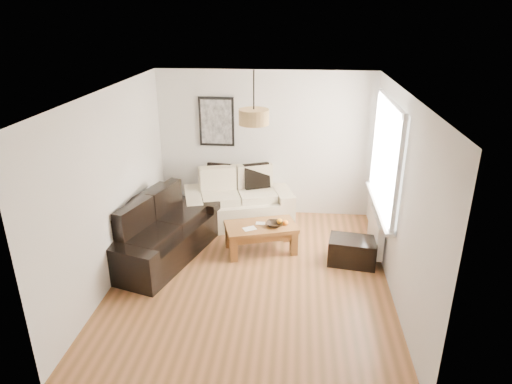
# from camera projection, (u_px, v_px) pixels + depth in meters

# --- Properties ---
(floor) EXTENTS (4.50, 4.50, 0.00)m
(floor) POSITION_uv_depth(u_px,v_px,m) (252.00, 276.00, 6.46)
(floor) COLOR brown
(floor) RESTS_ON ground
(ceiling) EXTENTS (3.80, 4.50, 0.00)m
(ceiling) POSITION_uv_depth(u_px,v_px,m) (251.00, 92.00, 5.49)
(ceiling) COLOR white
(ceiling) RESTS_ON floor
(wall_back) EXTENTS (3.80, 0.04, 2.60)m
(wall_back) POSITION_uv_depth(u_px,v_px,m) (265.00, 144.00, 8.05)
(wall_back) COLOR silver
(wall_back) RESTS_ON floor
(wall_front) EXTENTS (3.80, 0.04, 2.60)m
(wall_front) POSITION_uv_depth(u_px,v_px,m) (225.00, 288.00, 3.90)
(wall_front) COLOR silver
(wall_front) RESTS_ON floor
(wall_left) EXTENTS (0.04, 4.50, 2.60)m
(wall_left) POSITION_uv_depth(u_px,v_px,m) (113.00, 186.00, 6.14)
(wall_left) COLOR silver
(wall_left) RESTS_ON floor
(wall_right) EXTENTS (0.04, 4.50, 2.60)m
(wall_right) POSITION_uv_depth(u_px,v_px,m) (399.00, 197.00, 5.81)
(wall_right) COLOR silver
(wall_right) RESTS_ON floor
(window_bay) EXTENTS (0.14, 1.90, 1.60)m
(window_bay) POSITION_uv_depth(u_px,v_px,m) (387.00, 156.00, 6.44)
(window_bay) COLOR white
(window_bay) RESTS_ON wall_right
(radiator) EXTENTS (0.10, 0.90, 0.52)m
(radiator) POSITION_uv_depth(u_px,v_px,m) (376.00, 232.00, 6.90)
(radiator) COLOR white
(radiator) RESTS_ON wall_right
(poster) EXTENTS (0.62, 0.04, 0.87)m
(poster) POSITION_uv_depth(u_px,v_px,m) (217.00, 122.00, 7.95)
(poster) COLOR black
(poster) RESTS_ON wall_back
(pendant_shade) EXTENTS (0.40, 0.40, 0.20)m
(pendant_shade) POSITION_uv_depth(u_px,v_px,m) (254.00, 117.00, 5.90)
(pendant_shade) COLOR tan
(pendant_shade) RESTS_ON ceiling
(loveseat_cream) EXTENTS (2.04, 1.48, 0.91)m
(loveseat_cream) POSITION_uv_depth(u_px,v_px,m) (238.00, 197.00, 7.97)
(loveseat_cream) COLOR beige
(loveseat_cream) RESTS_ON floor
(sofa_leather) EXTENTS (1.54, 2.24, 0.88)m
(sofa_leather) POSITION_uv_depth(u_px,v_px,m) (161.00, 229.00, 6.85)
(sofa_leather) COLOR black
(sofa_leather) RESTS_ON floor
(coffee_table) EXTENTS (1.21, 0.88, 0.44)m
(coffee_table) POSITION_uv_depth(u_px,v_px,m) (261.00, 238.00, 7.06)
(coffee_table) COLOR brown
(coffee_table) RESTS_ON floor
(ottoman) EXTENTS (0.75, 0.54, 0.40)m
(ottoman) POSITION_uv_depth(u_px,v_px,m) (352.00, 251.00, 6.72)
(ottoman) COLOR black
(ottoman) RESTS_ON floor
(cushion_left) EXTENTS (0.44, 0.19, 0.43)m
(cushion_left) POSITION_uv_depth(u_px,v_px,m) (219.00, 175.00, 8.09)
(cushion_left) COLOR black
(cushion_left) RESTS_ON loveseat_cream
(cushion_right) EXTENTS (0.47, 0.30, 0.45)m
(cushion_right) POSITION_uv_depth(u_px,v_px,m) (257.00, 176.00, 8.02)
(cushion_right) COLOR black
(cushion_right) RESTS_ON loveseat_cream
(fruit_bowl) EXTENTS (0.27, 0.27, 0.06)m
(fruit_bowl) POSITION_uv_depth(u_px,v_px,m) (275.00, 224.00, 6.94)
(fruit_bowl) COLOR black
(fruit_bowl) RESTS_ON coffee_table
(orange_a) EXTENTS (0.10, 0.10, 0.09)m
(orange_a) POSITION_uv_depth(u_px,v_px,m) (280.00, 221.00, 7.01)
(orange_a) COLOR orange
(orange_a) RESTS_ON fruit_bowl
(orange_b) EXTENTS (0.11, 0.11, 0.09)m
(orange_b) POSITION_uv_depth(u_px,v_px,m) (285.00, 223.00, 6.97)
(orange_b) COLOR orange
(orange_b) RESTS_ON fruit_bowl
(orange_c) EXTENTS (0.06, 0.06, 0.06)m
(orange_c) POSITION_uv_depth(u_px,v_px,m) (279.00, 221.00, 7.04)
(orange_c) COLOR orange
(orange_c) RESTS_ON fruit_bowl
(papers) EXTENTS (0.23, 0.21, 0.01)m
(papers) POSITION_uv_depth(u_px,v_px,m) (250.00, 229.00, 6.86)
(papers) COLOR white
(papers) RESTS_ON coffee_table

